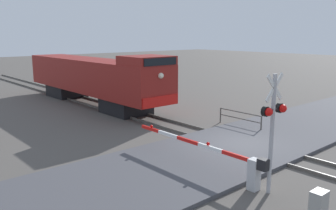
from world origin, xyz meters
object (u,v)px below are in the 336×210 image
object	(u,v)px
utility_cabinet	(318,208)
guard_railing	(240,117)
crossing_gate	(230,160)
crossing_signal	(273,120)
locomotive	(93,77)

from	to	relation	value
utility_cabinet	guard_railing	bearing A→B (deg)	49.06
crossing_gate	utility_cabinet	bearing A→B (deg)	-99.28
crossing_signal	crossing_gate	xyz separation A→B (m)	(-0.18, 1.59, -1.82)
crossing_gate	guard_railing	distance (m)	8.09
crossing_signal	crossing_gate	size ratio (longest dim) A/B	0.60
crossing_signal	utility_cabinet	distance (m)	3.08
locomotive	crossing_signal	bearing A→B (deg)	-100.94
locomotive	utility_cabinet	xyz separation A→B (m)	(-4.30, -20.29, -1.60)
locomotive	utility_cabinet	world-z (taller)	locomotive
crossing_gate	guard_railing	size ratio (longest dim) A/B	2.29
crossing_gate	crossing_signal	bearing A→B (deg)	-83.41
utility_cabinet	guard_railing	xyz separation A→B (m)	(7.23, 8.34, 0.10)
crossing_signal	crossing_gate	bearing A→B (deg)	96.59
locomotive	utility_cabinet	bearing A→B (deg)	-101.97
crossing_gate	utility_cabinet	distance (m)	3.76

